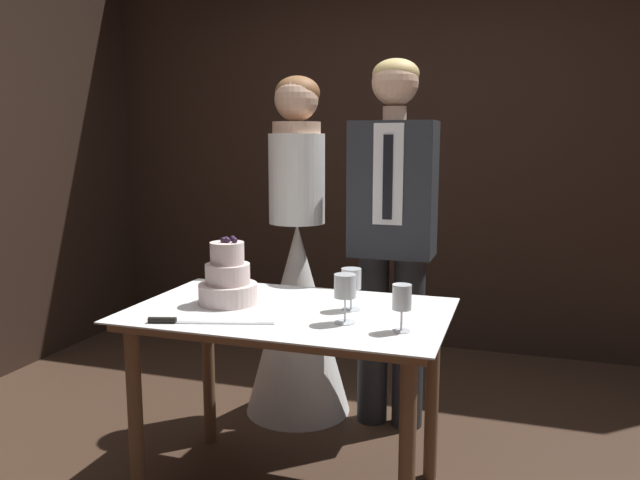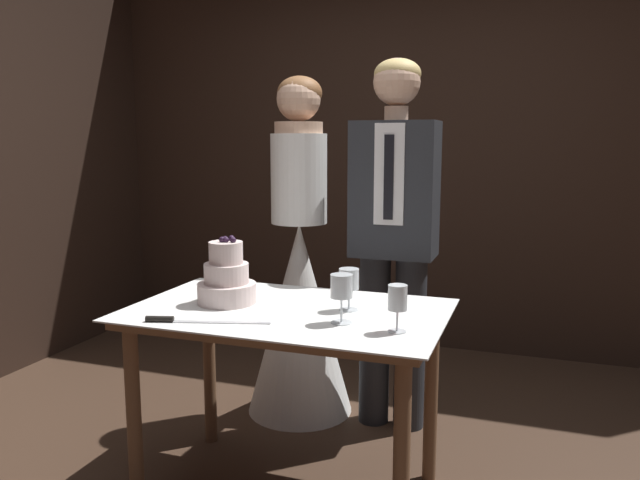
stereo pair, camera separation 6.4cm
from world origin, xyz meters
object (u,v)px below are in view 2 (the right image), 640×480
(tiered_cake, at_px, (227,279))
(cake_knife, at_px, (184,320))
(wine_glass_far, at_px, (342,288))
(groom, at_px, (394,225))
(cake_table, at_px, (288,335))
(wine_glass_near, at_px, (349,281))
(wine_glass_middle, at_px, (398,300))
(bride, at_px, (300,292))

(tiered_cake, bearing_deg, cake_knife, -93.29)
(wine_glass_far, distance_m, groom, 0.86)
(cake_table, xyz_separation_m, wine_glass_far, (0.25, -0.11, 0.23))
(cake_table, relative_size, cake_knife, 2.76)
(cake_table, relative_size, wine_glass_near, 7.46)
(wine_glass_middle, height_order, bride, bride)
(tiered_cake, bearing_deg, cake_table, -1.86)
(wine_glass_middle, bearing_deg, wine_glass_far, 169.68)
(tiered_cake, height_order, wine_glass_far, tiered_cake)
(tiered_cake, bearing_deg, wine_glass_far, -12.64)
(wine_glass_far, bearing_deg, cake_knife, -161.42)
(groom, bearing_deg, cake_table, -108.01)
(wine_glass_middle, height_order, groom, groom)
(cake_knife, bearing_deg, bride, 71.49)
(groom, bearing_deg, wine_glass_middle, -76.40)
(wine_glass_middle, height_order, wine_glass_far, wine_glass_far)
(wine_glass_middle, xyz_separation_m, bride, (-0.70, 0.89, -0.23))
(groom, bearing_deg, wine_glass_near, -91.46)
(wine_glass_far, bearing_deg, groom, 90.47)
(cake_knife, bearing_deg, wine_glass_middle, -5.63)
(tiered_cake, xyz_separation_m, groom, (0.51, 0.74, 0.15))
(wine_glass_near, bearing_deg, cake_table, -164.20)
(wine_glass_far, relative_size, groom, 0.10)
(wine_glass_far, height_order, groom, groom)
(cake_table, xyz_separation_m, cake_knife, (-0.28, -0.29, 0.11))
(tiered_cake, height_order, cake_knife, tiered_cake)
(tiered_cake, bearing_deg, bride, 88.35)
(wine_glass_middle, bearing_deg, groom, 103.60)
(cake_table, bearing_deg, wine_glass_near, 15.80)
(wine_glass_near, height_order, bride, bride)
(cake_knife, bearing_deg, tiered_cake, 70.32)
(tiered_cake, xyz_separation_m, cake_knife, (-0.02, -0.29, -0.09))
(wine_glass_middle, relative_size, wine_glass_far, 0.93)
(cake_table, bearing_deg, tiered_cake, 178.14)
(wine_glass_far, bearing_deg, bride, 119.99)
(wine_glass_middle, bearing_deg, tiered_cake, 168.03)
(cake_knife, xyz_separation_m, wine_glass_middle, (0.74, 0.14, 0.10))
(cake_table, xyz_separation_m, groom, (0.24, 0.75, 0.35))
(tiered_cake, distance_m, bride, 0.77)
(cake_knife, relative_size, bride, 0.26)
(tiered_cake, distance_m, cake_knife, 0.31)
(cake_table, bearing_deg, wine_glass_middle, -17.51)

